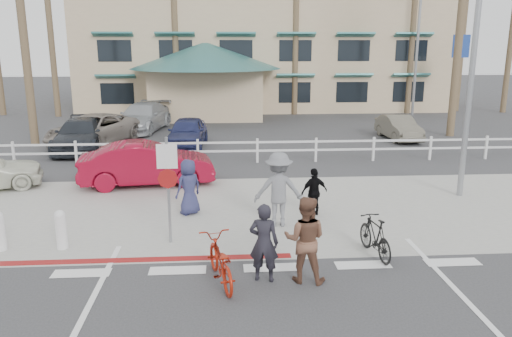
{
  "coord_description": "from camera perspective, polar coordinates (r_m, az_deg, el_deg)",
  "views": [
    {
      "loc": [
        -1.0,
        -9.23,
        4.65
      ],
      "look_at": [
        -0.14,
        3.48,
        1.5
      ],
      "focal_mm": 35.0,
      "sensor_mm": 36.0,
      "label": 1
    }
  ],
  "objects": [
    {
      "name": "pedestrian_b",
      "position": [
        14.1,
        -7.69,
        -2.11
      ],
      "size": [
        0.92,
        0.87,
        1.59
      ],
      "primitive_type": "imported",
      "rotation": [
        0.0,
        0.0,
        3.79
      ],
      "color": "navy",
      "rests_on": "ground"
    },
    {
      "name": "sidewalk_plaza",
      "position": [
        14.53,
        0.26,
        -4.75
      ],
      "size": [
        22.0,
        7.0,
        0.01
      ],
      "primitive_type": "cube",
      "color": "gray",
      "rests_on": "ground"
    },
    {
      "name": "lot_car_2",
      "position": [
        23.62,
        -7.85,
        4.12
      ],
      "size": [
        1.95,
        4.18,
        1.38
      ],
      "primitive_type": "imported",
      "rotation": [
        0.0,
        0.0,
        -0.08
      ],
      "color": "navy",
      "rests_on": "ground"
    },
    {
      "name": "sign_post",
      "position": [
        11.94,
        -10.0,
        -1.88
      ],
      "size": [
        0.5,
        0.1,
        2.9
      ],
      "primitive_type": null,
      "color": "gray",
      "rests_on": "ground"
    },
    {
      "name": "bike_red",
      "position": [
        10.13,
        -4.16,
        -10.5
      ],
      "size": [
        1.03,
        1.91,
        0.95
      ],
      "primitive_type": "imported",
      "rotation": [
        0.0,
        0.0,
        3.38
      ],
      "color": "#9B1B0B",
      "rests_on": "ground"
    },
    {
      "name": "rider_black",
      "position": [
        10.09,
        5.62,
        -8.07
      ],
      "size": [
        1.01,
        0.88,
        1.78
      ],
      "primitive_type": "imported",
      "rotation": [
        0.0,
        0.0,
        2.87
      ],
      "color": "brown",
      "rests_on": "ground"
    },
    {
      "name": "bike_path",
      "position": [
        8.66,
        3.56,
        -18.62
      ],
      "size": [
        12.0,
        16.0,
        0.01
      ],
      "primitive_type": "cube",
      "color": "#333335",
      "rests_on": "ground"
    },
    {
      "name": "palm_5",
      "position": [
        34.64,
        4.6,
        16.92
      ],
      "size": [
        4.0,
        4.0,
        13.0
      ],
      "primitive_type": null,
      "color": "#1C481B",
      "rests_on": "ground"
    },
    {
      "name": "streetlight_0",
      "position": [
        16.53,
        23.65,
        12.24
      ],
      "size": [
        0.6,
        2.0,
        9.0
      ],
      "primitive_type": null,
      "color": "gray",
      "rests_on": "ground"
    },
    {
      "name": "bollard_0",
      "position": [
        12.57,
        -21.38,
        -6.52
      ],
      "size": [
        0.26,
        0.26,
        0.95
      ],
      "primitive_type": null,
      "color": "silver",
      "rests_on": "ground"
    },
    {
      "name": "streetlight_1",
      "position": [
        35.68,
        17.97,
        13.41
      ],
      "size": [
        0.6,
        2.0,
        9.5
      ],
      "primitive_type": null,
      "color": "gray",
      "rests_on": "ground"
    },
    {
      "name": "lot_car_0",
      "position": [
        25.11,
        -18.11,
        4.22
      ],
      "size": [
        4.19,
        5.75,
        1.45
      ],
      "primitive_type": "imported",
      "rotation": [
        0.0,
        0.0,
        -0.38
      ],
      "color": "gray",
      "rests_on": "ground"
    },
    {
      "name": "pedestrian_a",
      "position": [
        13.05,
        2.6,
        -2.42
      ],
      "size": [
        1.33,
        0.83,
        1.98
      ],
      "primitive_type": "imported",
      "rotation": [
        0.0,
        0.0,
        3.06
      ],
      "color": "slate",
      "rests_on": "ground"
    },
    {
      "name": "palm_7",
      "position": [
        36.69,
        17.64,
        16.95
      ],
      "size": [
        4.0,
        4.0,
        14.0
      ],
      "primitive_type": null,
      "color": "#1C481B",
      "rests_on": "ground"
    },
    {
      "name": "parking_lot",
      "position": [
        27.64,
        -1.78,
        4.21
      ],
      "size": [
        50.0,
        16.0,
        0.01
      ],
      "primitive_type": "cube",
      "color": "#333335",
      "rests_on": "ground"
    },
    {
      "name": "info_sign",
      "position": [
        34.7,
        22.06,
        9.85
      ],
      "size": [
        1.2,
        0.16,
        5.6
      ],
      "primitive_type": null,
      "color": "navy",
      "rests_on": "ground"
    },
    {
      "name": "car_white_sedan",
      "position": [
        17.33,
        -12.32,
        0.52
      ],
      "size": [
        4.65,
        2.16,
        1.48
      ],
      "primitive_type": "imported",
      "rotation": [
        0.0,
        0.0,
        1.71
      ],
      "color": "maroon",
      "rests_on": "ground"
    },
    {
      "name": "ground",
      "position": [
        10.39,
        2.11,
        -12.73
      ],
      "size": [
        140.0,
        140.0,
        0.0
      ],
      "primitive_type": "plane",
      "color": "#333335"
    },
    {
      "name": "lot_car_3",
      "position": [
        26.31,
        15.99,
        4.52
      ],
      "size": [
        1.43,
        3.73,
        1.21
      ],
      "primitive_type": "imported",
      "rotation": [
        0.0,
        0.0,
        0.04
      ],
      "color": "#615C4E",
      "rests_on": "ground"
    },
    {
      "name": "bike_black",
      "position": [
        11.64,
        13.45,
        -7.56
      ],
      "size": [
        0.68,
        1.61,
        0.94
      ],
      "primitive_type": "imported",
      "rotation": [
        0.0,
        0.0,
        3.29
      ],
      "color": "black",
      "rests_on": "ground"
    },
    {
      "name": "cross_street",
      "position": [
        18.36,
        -0.65,
        -0.77
      ],
      "size": [
        40.0,
        5.0,
        0.01
      ],
      "primitive_type": "cube",
      "color": "#333335",
      "rests_on": "ground"
    },
    {
      "name": "palm_8",
      "position": [
        39.22,
        22.85,
        17.03
      ],
      "size": [
        4.0,
        4.0,
        15.0
      ],
      "primitive_type": null,
      "color": "#1C481B",
      "rests_on": "ground"
    },
    {
      "name": "rail_fence",
      "position": [
        20.22,
        0.44,
        2.05
      ],
      "size": [
        29.4,
        0.16,
        1.0
      ],
      "primitive_type": null,
      "color": "silver",
      "rests_on": "ground"
    },
    {
      "name": "palm_10",
      "position": [
        25.88,
        -25.24,
        15.62
      ],
      "size": [
        4.0,
        4.0,
        12.0
      ],
      "primitive_type": null,
      "color": "#1C481B",
      "rests_on": "ground"
    },
    {
      "name": "lot_car_4",
      "position": [
        28.59,
        -12.82,
        5.74
      ],
      "size": [
        3.1,
        5.56,
        1.52
      ],
      "primitive_type": "imported",
      "rotation": [
        0.0,
        0.0,
        -0.19
      ],
      "color": "#989B9F",
      "rests_on": "ground"
    },
    {
      "name": "palm_4",
      "position": [
        35.36,
        -2.4,
        18.51
      ],
      "size": [
        4.0,
        4.0,
        15.0
      ],
      "primitive_type": null,
      "color": "#1C481B",
      "rests_on": "ground"
    },
    {
      "name": "palm_1",
      "position": [
        36.0,
        -22.59,
        15.83
      ],
      "size": [
        4.0,
        4.0,
        13.0
      ],
      "primitive_type": null,
      "color": "#1C481B",
      "rests_on": "ground"
    },
    {
      "name": "building",
      "position": [
        40.35,
        0.37,
        15.32
      ],
      "size": [
        28.0,
        16.0,
        11.3
      ],
      "primitive_type": null,
      "color": "#CEB38D",
      "rests_on": "ground"
    },
    {
      "name": "rider_red",
      "position": [
        10.07,
        0.9,
        -8.48
      ],
      "size": [
        0.67,
        0.52,
        1.63
      ],
      "primitive_type": "imported",
      "rotation": [
        0.0,
        0.0,
        2.9
      ],
      "color": "black",
      "rests_on": "ground"
    },
    {
      "name": "palm_3",
      "position": [
        34.44,
        -9.34,
        17.64
      ],
      "size": [
        4.0,
        4.0,
        14.0
      ],
      "primitive_type": null,
      "color": "#1C481B",
      "rests_on": "ground"
    },
    {
      "name": "pedestrian_child",
      "position": [
        14.0,
        6.67,
        -2.69
      ],
      "size": [
        0.86,
        0.57,
        1.36
      ],
      "primitive_type": "imported",
      "rotation": [
        0.0,
        0.0,
        3.47
      ],
      "color": "black",
      "rests_on": "ground"
    },
    {
      "name": "lot_car_1",
      "position": [
        24.07,
        -19.45,
        3.65
      ],
      "size": [
        2.28,
        4.92,
        1.39
      ],
      "primitive_type": "imported",
      "rotation": [
        0.0,
        0.0,
        0.07
      ],
      "color": "#1F232A",
      "rests_on": "ground"
    },
    {
      "name": "curb_red",
      "position": [
        11.59,
        -13.7,
        -10.14
      ],
      "size": [
        7.0,
        0.25,
        0.02
      ],
      "primitive_type": "cube",
      "color": "maroon",
      "rests_on": "ground"
    }
  ]
}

